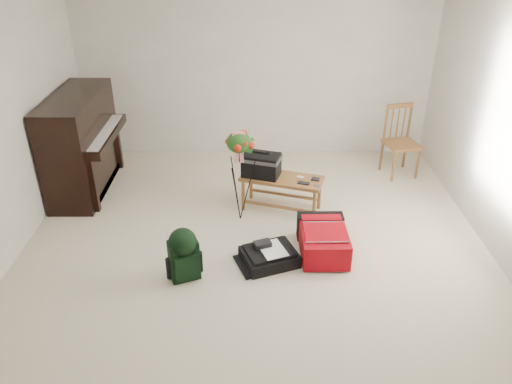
{
  "coord_description": "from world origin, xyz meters",
  "views": [
    {
      "loc": [
        0.0,
        -4.2,
        3.13
      ],
      "look_at": [
        0.01,
        0.35,
        0.61
      ],
      "focal_mm": 35.0,
      "sensor_mm": 36.0,
      "label": 1
    }
  ],
  "objects_px": {
    "green_backpack": "(183,252)",
    "flower_stand": "(240,177)",
    "dining_chair": "(401,142)",
    "black_duffel": "(269,256)",
    "bench": "(268,171)",
    "red_suitcase": "(323,237)",
    "piano": "(82,145)"
  },
  "relations": [
    {
      "from": "dining_chair",
      "to": "flower_stand",
      "type": "height_order",
      "value": "flower_stand"
    },
    {
      "from": "green_backpack",
      "to": "flower_stand",
      "type": "distance_m",
      "value": 1.24
    },
    {
      "from": "red_suitcase",
      "to": "green_backpack",
      "type": "xyz_separation_m",
      "value": [
        -1.4,
        -0.47,
        0.15
      ]
    },
    {
      "from": "bench",
      "to": "dining_chair",
      "type": "xyz_separation_m",
      "value": [
        1.83,
        0.99,
        -0.06
      ]
    },
    {
      "from": "bench",
      "to": "piano",
      "type": "bearing_deg",
      "value": -176.26
    },
    {
      "from": "bench",
      "to": "red_suitcase",
      "type": "height_order",
      "value": "bench"
    },
    {
      "from": "bench",
      "to": "black_duffel",
      "type": "distance_m",
      "value": 1.15
    },
    {
      "from": "green_backpack",
      "to": "black_duffel",
      "type": "bearing_deg",
      "value": -4.86
    },
    {
      "from": "piano",
      "to": "dining_chair",
      "type": "height_order",
      "value": "piano"
    },
    {
      "from": "dining_chair",
      "to": "flower_stand",
      "type": "xyz_separation_m",
      "value": [
        -2.15,
        -1.2,
        0.09
      ]
    },
    {
      "from": "black_duffel",
      "to": "flower_stand",
      "type": "xyz_separation_m",
      "value": [
        -0.32,
        0.85,
        0.47
      ]
    },
    {
      "from": "piano",
      "to": "black_duffel",
      "type": "relative_size",
      "value": 2.3
    },
    {
      "from": "red_suitcase",
      "to": "green_backpack",
      "type": "relative_size",
      "value": 1.28
    },
    {
      "from": "bench",
      "to": "red_suitcase",
      "type": "relative_size",
      "value": 1.45
    },
    {
      "from": "black_duffel",
      "to": "green_backpack",
      "type": "height_order",
      "value": "green_backpack"
    },
    {
      "from": "red_suitcase",
      "to": "bench",
      "type": "bearing_deg",
      "value": 123.16
    },
    {
      "from": "bench",
      "to": "flower_stand",
      "type": "xyz_separation_m",
      "value": [
        -0.32,
        -0.21,
        0.03
      ]
    },
    {
      "from": "green_backpack",
      "to": "flower_stand",
      "type": "height_order",
      "value": "flower_stand"
    },
    {
      "from": "green_backpack",
      "to": "flower_stand",
      "type": "xyz_separation_m",
      "value": [
        0.51,
        1.1,
        0.25
      ]
    },
    {
      "from": "dining_chair",
      "to": "black_duffel",
      "type": "xyz_separation_m",
      "value": [
        -1.83,
        -2.05,
        -0.39
      ]
    },
    {
      "from": "red_suitcase",
      "to": "flower_stand",
      "type": "relative_size",
      "value": 0.63
    },
    {
      "from": "black_duffel",
      "to": "green_backpack",
      "type": "distance_m",
      "value": 0.9
    },
    {
      "from": "bench",
      "to": "green_backpack",
      "type": "bearing_deg",
      "value": -104.86
    },
    {
      "from": "dining_chair",
      "to": "red_suitcase",
      "type": "height_order",
      "value": "dining_chair"
    },
    {
      "from": "red_suitcase",
      "to": "black_duffel",
      "type": "distance_m",
      "value": 0.61
    },
    {
      "from": "bench",
      "to": "flower_stand",
      "type": "relative_size",
      "value": 0.91
    },
    {
      "from": "dining_chair",
      "to": "black_duffel",
      "type": "distance_m",
      "value": 2.77
    },
    {
      "from": "red_suitcase",
      "to": "black_duffel",
      "type": "relative_size",
      "value": 1.09
    },
    {
      "from": "red_suitcase",
      "to": "black_duffel",
      "type": "xyz_separation_m",
      "value": [
        -0.57,
        -0.22,
        -0.08
      ]
    },
    {
      "from": "dining_chair",
      "to": "black_duffel",
      "type": "height_order",
      "value": "dining_chair"
    },
    {
      "from": "flower_stand",
      "to": "dining_chair",
      "type": "bearing_deg",
      "value": 25.18
    },
    {
      "from": "red_suitcase",
      "to": "piano",
      "type": "bearing_deg",
      "value": 153.06
    }
  ]
}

